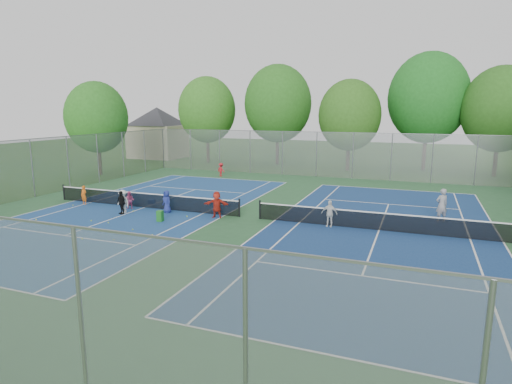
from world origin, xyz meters
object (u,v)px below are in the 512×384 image
at_px(instructor, 442,205).
at_px(ball_hopper, 160,216).
at_px(net_left, 144,201).
at_px(net_right, 379,222).
at_px(ball_crate, 152,202).

bearing_deg(instructor, ball_hopper, -9.08).
bearing_deg(net_left, ball_hopper, -41.50).
height_order(net_right, ball_hopper, net_right).
xyz_separation_m(net_left, net_right, (14.00, 0.00, 0.00)).
bearing_deg(net_left, ball_crate, 100.62).
bearing_deg(instructor, ball_crate, -23.66).
xyz_separation_m(ball_crate, instructor, (17.13, 1.96, 0.76)).
height_order(ball_crate, instructor, instructor).
bearing_deg(net_right, net_left, 180.00).
bearing_deg(net_right, instructor, 45.77).
relative_size(net_left, instructor, 7.07).
distance_m(ball_crate, ball_hopper, 4.60).
height_order(net_right, instructor, instructor).
xyz_separation_m(net_right, ball_hopper, (-11.22, -2.46, -0.16)).
relative_size(net_left, net_right, 1.00).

